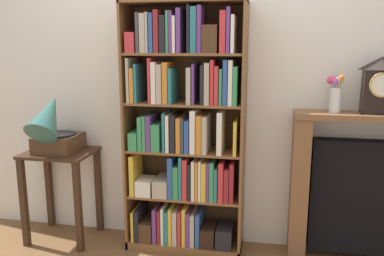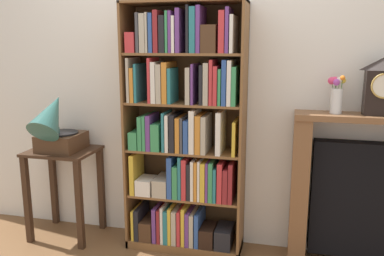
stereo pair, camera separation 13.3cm
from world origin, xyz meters
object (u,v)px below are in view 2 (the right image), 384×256
object	(u,v)px
fireplace_mantel	(365,193)
side_table_left	(64,174)
flower_vase	(336,94)
mantel_clock	(383,86)
gramophone	(56,126)
bookshelf	(185,139)

from	to	relation	value
fireplace_mantel	side_table_left	bearing A→B (deg)	-177.19
fireplace_mantel	flower_vase	world-z (taller)	flower_vase
side_table_left	mantel_clock	bearing A→B (deg)	2.21
side_table_left	gramophone	distance (m)	0.41
bookshelf	fireplace_mantel	world-z (taller)	bookshelf
bookshelf	side_table_left	size ratio (longest dim) A/B	2.53
mantel_clock	flower_vase	size ratio (longest dim) A/B	1.46
side_table_left	fireplace_mantel	bearing A→B (deg)	2.81
side_table_left	mantel_clock	world-z (taller)	mantel_clock
side_table_left	flower_vase	world-z (taller)	flower_vase
mantel_clock	fireplace_mantel	bearing A→B (deg)	153.67
flower_vase	gramophone	bearing A→B (deg)	-175.12
bookshelf	gramophone	world-z (taller)	bookshelf
side_table_left	gramophone	world-z (taller)	gramophone
side_table_left	mantel_clock	xyz separation A→B (m)	(2.28, 0.09, 0.74)
side_table_left	flower_vase	bearing A→B (deg)	2.88
bookshelf	flower_vase	distance (m)	1.08
bookshelf	mantel_clock	world-z (taller)	bookshelf
gramophone	fireplace_mantel	xyz separation A→B (m)	(2.23, 0.18, -0.39)
fireplace_mantel	mantel_clock	bearing A→B (deg)	-26.33
side_table_left	gramophone	bearing A→B (deg)	-90.00
fireplace_mantel	mantel_clock	xyz separation A→B (m)	(0.04, -0.02, 0.73)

